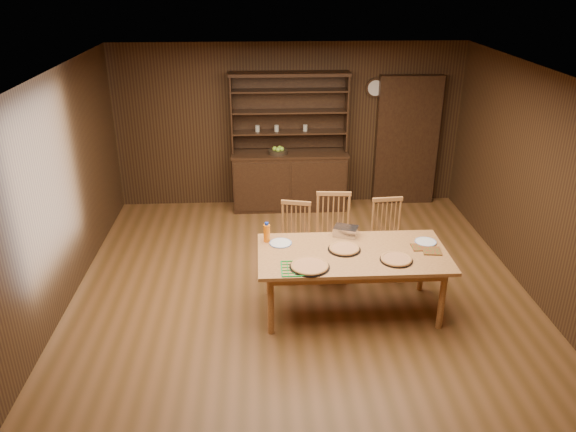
{
  "coord_description": "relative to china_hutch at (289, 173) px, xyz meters",
  "views": [
    {
      "loc": [
        -0.47,
        -5.75,
        3.63
      ],
      "look_at": [
        -0.15,
        0.4,
        0.89
      ],
      "focal_mm": 35.0,
      "sensor_mm": 36.0,
      "label": 1
    }
  ],
  "objects": [
    {
      "name": "chair_right",
      "position": [
        1.12,
        -2.19,
        -0.07
      ],
      "size": [
        0.44,
        0.42,
        1.0
      ],
      "rotation": [
        0.0,
        0.0,
        0.08
      ],
      "color": "#A96C39",
      "rests_on": "floor"
    },
    {
      "name": "foil_dish",
      "position": [
        0.51,
        -2.64,
        0.21
      ],
      "size": [
        0.32,
        0.28,
        0.11
      ],
      "primitive_type": "cube",
      "rotation": [
        0.0,
        0.0,
        -0.36
      ],
      "color": "silver",
      "rests_on": "dining_table"
    },
    {
      "name": "pizza_center",
      "position": [
        0.45,
        -3.01,
        0.17
      ],
      "size": [
        0.37,
        0.37,
        0.04
      ],
      "color": "black",
      "rests_on": "dining_table"
    },
    {
      "name": "juice_bottle",
      "position": [
        -0.41,
        -2.75,
        0.26
      ],
      "size": [
        0.08,
        0.08,
        0.24
      ],
      "color": "orange",
      "rests_on": "dining_table"
    },
    {
      "name": "plate_right",
      "position": [
        1.4,
        -2.88,
        0.16
      ],
      "size": [
        0.25,
        0.25,
        0.02
      ],
      "color": "silver",
      "rests_on": "dining_table"
    },
    {
      "name": "china_hutch",
      "position": [
        0.0,
        0.0,
        0.0
      ],
      "size": [
        1.84,
        0.52,
        2.17
      ],
      "color": "#321F10",
      "rests_on": "floor"
    },
    {
      "name": "floor",
      "position": [
        0.0,
        -2.75,
        -0.6
      ],
      "size": [
        6.0,
        6.0,
        0.0
      ],
      "primitive_type": "plane",
      "color": "brown",
      "rests_on": "ground"
    },
    {
      "name": "cooling_rack",
      "position": [
        -0.11,
        -3.41,
        0.16
      ],
      "size": [
        0.37,
        0.37,
        0.01
      ],
      "primitive_type": null,
      "rotation": [
        0.0,
        0.0,
        0.17
      ],
      "color": "#0B982E",
      "rests_on": "dining_table"
    },
    {
      "name": "dining_table",
      "position": [
        0.53,
        -3.07,
        0.08
      ],
      "size": [
        2.09,
        1.05,
        0.75
      ],
      "color": "#BD8441",
      "rests_on": "floor"
    },
    {
      "name": "fruit_bowl",
      "position": [
        -0.18,
        -0.07,
        0.39
      ],
      "size": [
        0.31,
        0.31,
        0.12
      ],
      "color": "black",
      "rests_on": "china_hutch"
    },
    {
      "name": "chair_center",
      "position": [
        0.42,
        -2.23,
        -0.01
      ],
      "size": [
        0.48,
        0.46,
        1.1
      ],
      "rotation": [
        0.0,
        0.0,
        -0.08
      ],
      "color": "#A96C39",
      "rests_on": "floor"
    },
    {
      "name": "pizza_right",
      "position": [
        0.97,
        -3.29,
        0.17
      ],
      "size": [
        0.35,
        0.35,
        0.04
      ],
      "color": "black",
      "rests_on": "dining_table"
    },
    {
      "name": "chair_left",
      "position": [
        -0.05,
        -2.18,
        -0.08
      ],
      "size": [
        0.47,
        0.46,
        0.97
      ],
      "rotation": [
        0.0,
        0.0,
        -0.23
      ],
      "color": "#A96C39",
      "rests_on": "floor"
    },
    {
      "name": "pot_holder_a",
      "position": [
        1.41,
        -3.1,
        0.16
      ],
      "size": [
        0.22,
        0.22,
        0.01
      ],
      "primitive_type": "cube",
      "rotation": [
        0.0,
        0.0,
        -0.11
      ],
      "color": "#A81713",
      "rests_on": "dining_table"
    },
    {
      "name": "plate_left",
      "position": [
        -0.26,
        -2.82,
        0.16
      ],
      "size": [
        0.26,
        0.26,
        0.02
      ],
      "color": "silver",
      "rests_on": "dining_table"
    },
    {
      "name": "doorway",
      "position": [
        1.9,
        0.15,
        0.45
      ],
      "size": [
        1.0,
        0.18,
        2.1
      ],
      "primitive_type": "cube",
      "color": "#321F10",
      "rests_on": "floor"
    },
    {
      "name": "pizza_left",
      "position": [
        0.03,
        -3.39,
        0.17
      ],
      "size": [
        0.43,
        0.43,
        0.04
      ],
      "color": "black",
      "rests_on": "dining_table"
    },
    {
      "name": "room_shell",
      "position": [
        0.0,
        -2.75,
        0.98
      ],
      "size": [
        6.0,
        6.0,
        6.0
      ],
      "color": "silver",
      "rests_on": "floor"
    },
    {
      "name": "wall_clock",
      "position": [
        1.35,
        0.2,
        1.3
      ],
      "size": [
        0.3,
        0.05,
        0.3
      ],
      "color": "#321F10",
      "rests_on": "room_shell"
    },
    {
      "name": "pot_holder_b",
      "position": [
        1.3,
        -3.0,
        0.16
      ],
      "size": [
        0.18,
        0.18,
        0.01
      ],
      "primitive_type": "cube",
      "rotation": [
        0.0,
        0.0,
        0.01
      ],
      "color": "#A81713",
      "rests_on": "dining_table"
    }
  ]
}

